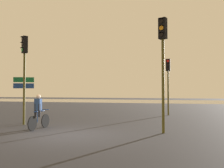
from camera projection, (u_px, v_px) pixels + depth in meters
ground_plane at (66, 135)px, 9.99m from camera, size 120.00×120.00×0.00m
water_strip at (157, 101)px, 45.40m from camera, size 80.00×16.00×0.01m
traffic_light_near_left at (24, 63)px, 13.24m from camera, size 0.41×0.42×4.70m
traffic_light_near_right at (163, 53)px, 10.56m from camera, size 0.39×0.41×4.88m
traffic_light_far_right at (168, 76)px, 18.59m from camera, size 0.32×0.34×4.20m
direction_sign_post at (24, 91)px, 13.85m from camera, size 0.99×0.53×2.60m
cyclist at (38, 112)px, 11.55m from camera, size 0.46×1.71×1.62m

